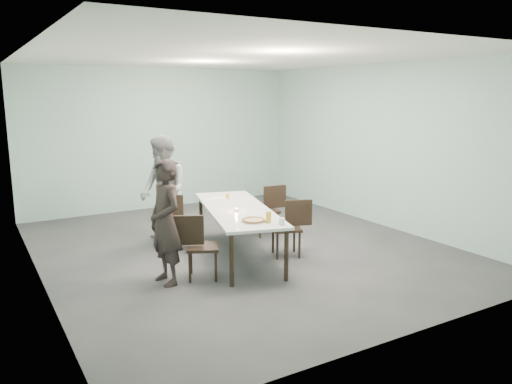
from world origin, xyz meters
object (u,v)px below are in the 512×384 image
beer_glass (268,217)px  amber_tumbler (228,196)px  water_tumbler (282,221)px  diner_near (165,222)px  chair_far_left (177,218)px  chair_far_right (269,207)px  chair_near_right (291,224)px  side_plate (254,215)px  table (238,211)px  diner_far (163,191)px  tealight (236,210)px  chair_near_left (197,242)px  pizza (253,221)px

beer_glass → amber_tumbler: size_ratio=1.88×
amber_tumbler → water_tumbler: bearing=-94.9°
water_tumbler → amber_tumbler: 1.87m
diner_near → beer_glass: 1.36m
chair_far_left → chair_far_right: size_ratio=1.00×
chair_near_right → amber_tumbler: 1.26m
chair_far_left → side_plate: chair_far_left is taller
table → chair_far_right: chair_far_right is taller
diner_far → water_tumbler: bearing=16.1°
table → diner_far: bearing=125.8°
chair_near_right → tealight: bearing=5.6°
diner_near → side_plate: diner_near is taller
amber_tumbler → tealight: bearing=-109.4°
diner_far → water_tumbler: diner_far is taller
chair_near_left → side_plate: chair_near_left is taller
chair_near_right → tealight: size_ratio=15.54×
beer_glass → chair_near_left: bearing=154.7°
chair_near_left → diner_far: diner_far is taller
chair_far_left → chair_near_right: size_ratio=1.00×
chair_far_left → chair_far_right: bearing=26.0°
pizza → amber_tumbler: size_ratio=4.25×
amber_tumbler → chair_near_left: bearing=-131.6°
diner_near → tealight: diner_near is taller
diner_near → diner_far: 1.71m
chair_far_right → tealight: size_ratio=15.54×
chair_far_right → chair_near_left: bearing=40.8°
water_tumbler → table: bearing=91.3°
diner_near → amber_tumbler: 1.96m
side_plate → chair_far_left: bearing=115.0°
chair_near_right → chair_far_right: 1.22m
diner_near → tealight: (1.22, 0.35, -0.05)m
amber_tumbler → diner_near: bearing=-141.4°
water_tumbler → beer_glass: bearing=114.4°
chair_near_left → beer_glass: bearing=0.4°
beer_glass → water_tumbler: beer_glass is taller
beer_glass → tealight: size_ratio=2.68×
beer_glass → amber_tumbler: 1.69m
diner_near → amber_tumbler: size_ratio=20.50×
table → chair_far_left: bearing=127.9°
table → pizza: 0.88m
beer_glass → table: bearing=86.5°
chair_near_left → pizza: (0.72, -0.28, 0.27)m
diner_far → chair_near_right: bearing=41.2°
diner_far → pizza: diner_far is taller
table → tealight: 0.23m
water_tumbler → diner_near: bearing=154.9°
diner_far → chair_far_left: bearing=24.2°
diner_near → tealight: size_ratio=29.29×
chair_near_left → water_tumbler: chair_near_left is taller
chair_near_right → pizza: (-0.92, -0.44, 0.27)m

